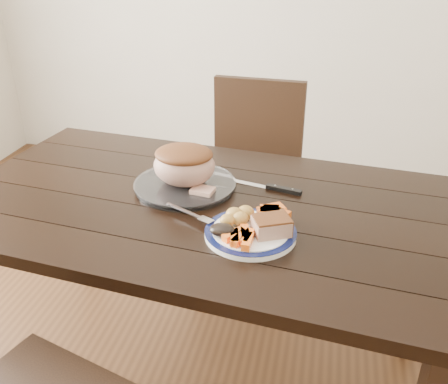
% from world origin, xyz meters
% --- Properties ---
extents(ground, '(4.00, 4.00, 0.00)m').
position_xyz_m(ground, '(0.00, 0.00, 0.00)').
color(ground, '#472B16').
rests_on(ground, ground).
extents(dining_table, '(1.69, 1.07, 0.75)m').
position_xyz_m(dining_table, '(0.00, 0.00, 0.66)').
color(dining_table, black).
rests_on(dining_table, ground).
extents(chair_far, '(0.44, 0.45, 0.93)m').
position_xyz_m(chair_far, '(0.05, 0.74, 0.52)').
color(chair_far, black).
rests_on(chair_far, ground).
extents(dinner_plate, '(0.26, 0.26, 0.02)m').
position_xyz_m(dinner_plate, '(0.19, -0.17, 0.76)').
color(dinner_plate, white).
rests_on(dinner_plate, dining_table).
extents(plate_rim, '(0.26, 0.26, 0.02)m').
position_xyz_m(plate_rim, '(0.19, -0.17, 0.77)').
color(plate_rim, '#0B1138').
rests_on(plate_rim, dinner_plate).
extents(serving_platter, '(0.33, 0.33, 0.02)m').
position_xyz_m(serving_platter, '(-0.07, 0.07, 0.76)').
color(serving_platter, white).
rests_on(serving_platter, dining_table).
extents(pork_slice, '(0.12, 0.11, 0.04)m').
position_xyz_m(pork_slice, '(0.25, -0.18, 0.79)').
color(pork_slice, tan).
rests_on(pork_slice, dinner_plate).
extents(roasted_potatoes, '(0.09, 0.09, 0.04)m').
position_xyz_m(roasted_potatoes, '(0.15, -0.14, 0.79)').
color(roasted_potatoes, gold).
rests_on(roasted_potatoes, dinner_plate).
extents(carrot_batons, '(0.08, 0.11, 0.02)m').
position_xyz_m(carrot_batons, '(0.17, -0.23, 0.78)').
color(carrot_batons, orange).
rests_on(carrot_batons, dinner_plate).
extents(pumpkin_wedges, '(0.10, 0.09, 0.04)m').
position_xyz_m(pumpkin_wedges, '(0.24, -0.11, 0.79)').
color(pumpkin_wedges, orange).
rests_on(pumpkin_wedges, dinner_plate).
extents(dark_mushroom, '(0.07, 0.05, 0.03)m').
position_xyz_m(dark_mushroom, '(0.12, -0.21, 0.79)').
color(dark_mushroom, black).
rests_on(dark_mushroom, dinner_plate).
extents(fork, '(0.17, 0.10, 0.00)m').
position_xyz_m(fork, '(0.01, -0.12, 0.77)').
color(fork, silver).
rests_on(fork, dinner_plate).
extents(roast_joint, '(0.20, 0.17, 0.13)m').
position_xyz_m(roast_joint, '(-0.07, 0.07, 0.83)').
color(roast_joint, tan).
rests_on(roast_joint, serving_platter).
extents(cut_slice, '(0.08, 0.07, 0.02)m').
position_xyz_m(cut_slice, '(0.00, 0.02, 0.78)').
color(cut_slice, tan).
rests_on(cut_slice, serving_platter).
extents(carving_knife, '(0.32, 0.09, 0.01)m').
position_xyz_m(carving_knife, '(0.21, 0.13, 0.76)').
color(carving_knife, silver).
rests_on(carving_knife, dining_table).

